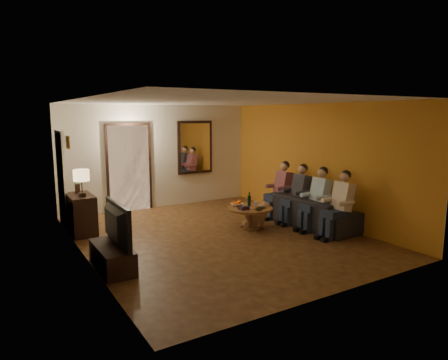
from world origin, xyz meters
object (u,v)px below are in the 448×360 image
tv (111,225)px  sofa (311,211)px  person_c (298,196)px  table_lamp (82,183)px  bowl (237,205)px  person_b (318,201)px  dresser (81,214)px  coffee_table (250,218)px  person_d (281,192)px  person_a (340,207)px  wine_bottle (249,199)px  dog (255,214)px  laptop (262,209)px  tv_stand (112,257)px

tv → sofa: 4.36m
person_c → table_lamp: bearing=161.6°
person_c → bowl: size_ratio=4.63×
person_b → bowl: 1.67m
dresser → table_lamp: 0.70m
coffee_table → person_c: bearing=-9.5°
tv → sofa: bearing=-86.6°
dresser → person_c: person_c is taller
person_b → person_d: (0.00, 1.20, 0.00)m
table_lamp → person_c: table_lamp is taller
person_a → coffee_table: person_a is taller
wine_bottle → tv: bearing=-164.8°
person_c → wine_bottle: 1.14m
person_d → tv: bearing=-164.7°
person_c → bowl: bearing=162.7°
person_b → dog: size_ratio=2.14×
sofa → person_d: person_d is taller
wine_bottle → dresser: bearing=156.9°
table_lamp → laptop: bearing=-25.1°
tv → bowl: bearing=-71.5°
table_lamp → sofa: size_ratio=0.25×
dog → coffee_table: 0.15m
tv_stand → person_d: (4.24, 1.16, 0.42)m
table_lamp → person_a: (4.24, -2.61, -0.46)m
tv → dog: size_ratio=2.03×
tv → sofa: size_ratio=0.52×
dresser → sofa: size_ratio=0.41×
person_d → wine_bottle: bearing=-164.4°
tv → coffee_table: size_ratio=1.20×
dog → coffee_table: dog is taller
person_b → coffee_table: size_ratio=1.27×
sofa → person_c: size_ratio=1.82×
person_d → dog: bearing=-158.2°
wine_bottle → coffee_table: bearing=-116.6°
table_lamp → tv_stand: 2.15m
bowl → tv_stand: bearing=-161.5°
sofa → coffee_table: 1.34m
coffee_table → laptop: bearing=-70.3°
dresser → person_b: bearing=-27.8°
dresser → person_a: 5.10m
tv → person_b: (4.24, -0.04, -0.10)m
person_b → tv: bearing=179.4°
tv → person_c: (4.24, 0.56, -0.10)m
coffee_table → tv_stand: bearing=-166.3°
person_a → person_b: bearing=90.0°
coffee_table → person_a: bearing=-50.5°
laptop → person_b: bearing=-60.6°
person_b → person_a: bearing=-90.0°
person_b → laptop: 1.17m
dog → bowl: bearing=162.8°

